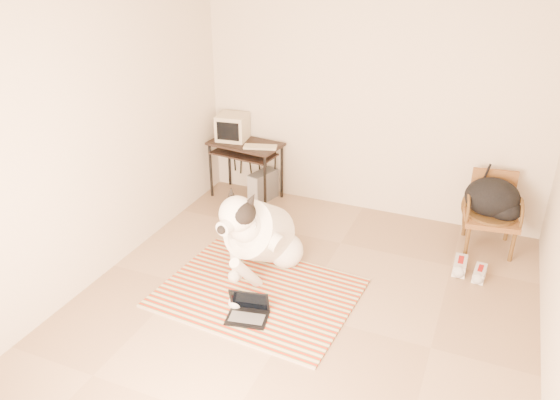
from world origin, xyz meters
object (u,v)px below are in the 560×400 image
Objects in this scene: computer_desk at (245,151)px; crt_monitor at (232,127)px; dog at (260,235)px; laptop at (248,311)px; pc_tower at (263,186)px; backpack at (494,199)px; rattan_chair at (491,212)px.

computer_desk is 2.35× the size of crt_monitor.
laptop is (0.21, -0.72, -0.33)m from dog.
computer_desk reaches higher than laptop.
crt_monitor reaches higher than laptop.
dog reaches higher than computer_desk.
pc_tower is at bearing -8.16° from crt_monitor.
dog is 3.69× the size of laptop.
dog is at bearing -55.32° from crt_monitor.
pc_tower is at bearing 1.45° from computer_desk.
backpack is (2.05, 1.38, 0.15)m from dog.
dog is 2.48× the size of backpack.
backpack is at bearing -67.50° from rattan_chair.
backpack reaches higher than pc_tower.
rattan_chair is (2.91, -0.08, -0.22)m from computer_desk.
rattan_chair reaches higher than pc_tower.
rattan_chair is 1.37× the size of backpack.
laptop is 2.83m from backpack.
rattan_chair reaches higher than laptop.
dog reaches higher than laptop.
rattan_chair is 0.15m from backpack.
pc_tower is (-0.85, 2.20, 0.11)m from laptop.
laptop is 0.67× the size of backpack.
crt_monitor is at bearing 161.21° from computer_desk.
computer_desk is at bearing -178.55° from pc_tower.
computer_desk is 0.49m from pc_tower.
laptop is at bearing -131.11° from backpack.
pc_tower is at bearing 111.15° from laptop.
backpack is at bearing 33.97° from dog.
laptop is 0.49× the size of rattan_chair.
dog reaches higher than backpack.
crt_monitor is 3.14m from backpack.
dog reaches higher than rattan_chair.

